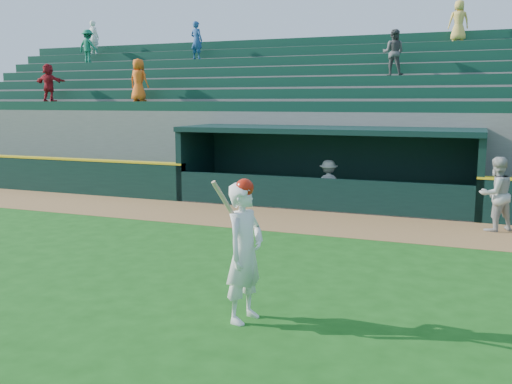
% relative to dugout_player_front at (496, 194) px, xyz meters
% --- Properties ---
extents(ground, '(120.00, 120.00, 0.00)m').
position_rel_dugout_player_front_xyz_m(ground, '(-4.97, -5.56, -0.95)').
color(ground, '#154E13').
rests_on(ground, ground).
extents(warning_track, '(40.00, 3.00, 0.01)m').
position_rel_dugout_player_front_xyz_m(warning_track, '(-4.97, -0.66, -0.94)').
color(warning_track, olive).
rests_on(warning_track, ground).
extents(field_wall_left, '(15.50, 0.30, 1.20)m').
position_rel_dugout_player_front_xyz_m(field_wall_left, '(-17.22, 0.99, -0.35)').
color(field_wall_left, black).
rests_on(field_wall_left, ground).
extents(wall_stripe_left, '(15.50, 0.32, 0.06)m').
position_rel_dugout_player_front_xyz_m(wall_stripe_left, '(-17.22, 0.99, 0.28)').
color(wall_stripe_left, yellow).
rests_on(wall_stripe_left, field_wall_left).
extents(dugout_player_front, '(1.17, 1.13, 1.90)m').
position_rel_dugout_player_front_xyz_m(dugout_player_front, '(0.00, 0.00, 0.00)').
color(dugout_player_front, '#ACACA7').
rests_on(dugout_player_front, ground).
extents(dugout_player_inside, '(1.10, 0.83, 1.50)m').
position_rel_dugout_player_front_xyz_m(dugout_player_inside, '(-4.71, 1.46, -0.20)').
color(dugout_player_inside, '#A3A39D').
rests_on(dugout_player_inside, ground).
extents(dugout, '(9.40, 2.80, 2.46)m').
position_rel_dugout_player_front_xyz_m(dugout, '(-4.97, 2.45, 0.41)').
color(dugout, slate).
rests_on(dugout, ground).
extents(stands, '(34.50, 6.25, 7.12)m').
position_rel_dugout_player_front_xyz_m(stands, '(-4.98, 7.01, 1.45)').
color(stands, slate).
rests_on(stands, ground).
extents(batter_at_plate, '(0.66, 0.87, 2.17)m').
position_rel_dugout_player_front_xyz_m(batter_at_plate, '(-3.62, -7.88, 0.12)').
color(batter_at_plate, white).
rests_on(batter_at_plate, ground).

